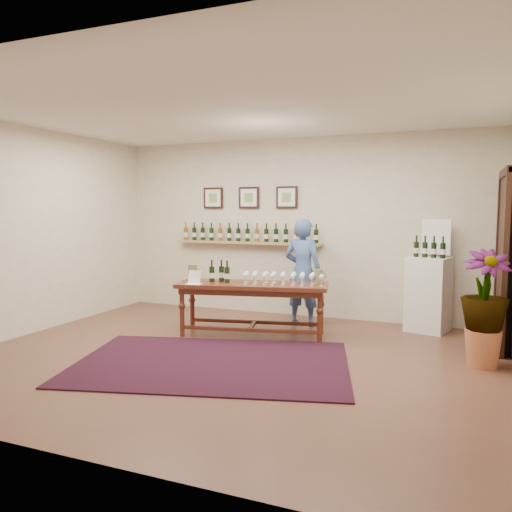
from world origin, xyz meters
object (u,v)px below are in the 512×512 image
at_px(potted_plant, 484,308).
at_px(person, 303,272).
at_px(tasting_table, 252,291).
at_px(display_pedestal, 428,294).

distance_m(potted_plant, person, 2.63).
bearing_deg(potted_plant, tasting_table, 173.77).
xyz_separation_m(tasting_table, person, (0.45, 0.83, 0.18)).
bearing_deg(display_pedestal, person, -169.61).
bearing_deg(tasting_table, potted_plant, -18.23).
distance_m(tasting_table, person, 0.97).
xyz_separation_m(tasting_table, display_pedestal, (2.18, 1.15, -0.09)).
height_order(tasting_table, potted_plant, potted_plant).
bearing_deg(person, tasting_table, 68.50).
distance_m(display_pedestal, person, 1.77).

